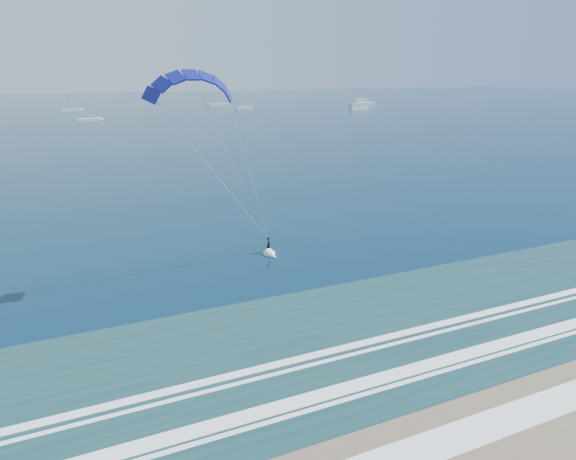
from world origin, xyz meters
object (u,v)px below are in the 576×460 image
(kitesurfer_rig, at_px, (234,166))
(sailboat_4, at_px, (218,105))
(sailboat_6, at_px, (359,109))
(motor_yacht, at_px, (362,103))
(sailboat_3, at_px, (90,120))
(sailboat_5, at_px, (244,108))
(sailboat_2, at_px, (72,110))

(kitesurfer_rig, xyz_separation_m, sailboat_4, (66.32, 222.91, -9.00))
(kitesurfer_rig, bearing_deg, sailboat_6, 54.78)
(motor_yacht, relative_size, sailboat_3, 1.22)
(sailboat_5, bearing_deg, sailboat_3, -154.10)
(motor_yacht, height_order, sailboat_6, sailboat_6)
(kitesurfer_rig, relative_size, sailboat_2, 1.63)
(sailboat_4, relative_size, sailboat_5, 1.30)
(sailboat_2, bearing_deg, sailboat_5, -13.61)
(sailboat_3, xyz_separation_m, sailboat_5, (72.02, 34.97, -0.01))
(kitesurfer_rig, xyz_separation_m, sailboat_6, (116.69, 165.30, -9.01))
(motor_yacht, height_order, sailboat_3, sailboat_3)
(kitesurfer_rig, height_order, sailboat_5, kitesurfer_rig)
(sailboat_3, relative_size, sailboat_4, 0.82)
(motor_yacht, distance_m, sailboat_3, 137.29)
(sailboat_2, bearing_deg, kitesurfer_rig, -88.64)
(motor_yacht, relative_size, sailboat_4, 1.00)
(sailboat_3, distance_m, sailboat_4, 92.65)
(sailboat_4, bearing_deg, kitesurfer_rig, -106.57)
(sailboat_4, height_order, sailboat_5, sailboat_4)
(sailboat_3, height_order, sailboat_5, sailboat_3)
(sailboat_6, bearing_deg, sailboat_5, 147.50)
(sailboat_4, bearing_deg, sailboat_6, -48.84)
(sailboat_6, bearing_deg, motor_yacht, 55.55)
(kitesurfer_rig, bearing_deg, motor_yacht, 54.88)
(sailboat_3, relative_size, sailboat_5, 1.06)
(sailboat_5, bearing_deg, sailboat_6, -32.50)
(sailboat_3, distance_m, sailboat_6, 118.21)
(motor_yacht, bearing_deg, kitesurfer_rig, -125.12)
(sailboat_3, xyz_separation_m, sailboat_6, (118.08, 5.64, 0.00))
(sailboat_2, distance_m, sailboat_5, 77.89)
(sailboat_2, relative_size, sailboat_4, 0.84)
(motor_yacht, bearing_deg, sailboat_4, 152.81)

